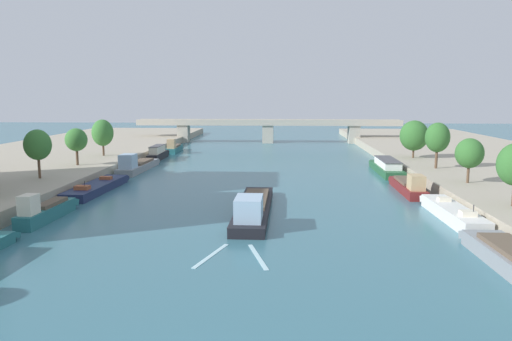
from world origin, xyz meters
TOP-DOWN VIEW (x-y plane):
  - quay_left at (-40.26, 55.00)m, footprint 36.00×170.00m
  - barge_midriver at (0.66, 30.73)m, footprint 3.62×19.89m
  - wake_behind_barge at (-0.06, 18.01)m, footprint 5.60×5.93m
  - moored_boat_left_gap_after at (-19.68, 27.68)m, footprint 2.06×10.03m
  - moored_boat_left_second at (-20.18, 42.36)m, footprint 3.66×15.33m
  - moored_boat_left_far at (-20.08, 59.30)m, footprint 3.33×15.11m
  - moored_boat_left_lone at (-20.33, 73.83)m, footprint 2.21×11.21m
  - moored_boat_left_downstream at (-19.81, 85.59)m, footprint 2.47×10.64m
  - moored_boat_right_gap_after at (20.57, 30.25)m, footprint 2.71×13.56m
  - moored_boat_right_upstream at (19.67, 43.58)m, footprint 2.51×12.76m
  - moored_boat_right_second at (20.31, 59.48)m, footprint 3.34×15.60m
  - tree_left_second at (-27.74, 42.47)m, footprint 3.42×3.42m
  - tree_left_nearest at (-27.86, 54.42)m, footprint 3.33×3.33m
  - tree_left_past_mid at (-28.14, 66.18)m, footprint 3.76×3.76m
  - tree_right_far at (26.39, 42.05)m, footprint 3.37×3.37m
  - tree_right_nearest at (26.26, 53.93)m, footprint 3.52×3.52m
  - tree_right_distant at (26.16, 65.97)m, footprint 4.78×4.78m
  - bridge_far at (0.00, 108.26)m, footprint 68.53×4.40m

SIDE VIEW (x-z plane):
  - wake_behind_barge at x=-0.06m, z-range 0.00..0.03m
  - moored_boat_left_second at x=-20.18m, z-range -0.52..1.63m
  - moored_boat_right_gap_after at x=20.57m, z-range -0.52..1.88m
  - quay_left at x=-40.26m, z-range 0.00..1.62m
  - moored_boat_right_upstream at x=19.67m, z-range -0.57..2.29m
  - barge_midriver at x=0.66m, z-range -0.65..2.43m
  - moored_boat_left_downstream at x=-19.81m, z-range -0.64..2.50m
  - moored_boat_left_far at x=-20.08m, z-range -0.68..2.56m
  - moored_boat_right_second at x=20.31m, z-range -0.19..2.12m
  - moored_boat_left_gap_after at x=-19.68m, z-range -0.61..2.57m
  - moored_boat_left_lone at x=-20.33m, z-range -0.22..2.50m
  - bridge_far at x=0.00m, z-range 0.91..6.97m
  - tree_right_far at x=26.39m, z-range 2.52..8.00m
  - tree_right_distant at x=26.16m, z-range 2.24..8.67m
  - tree_left_nearest at x=-27.86m, z-range 2.68..8.34m
  - tree_left_past_mid at x=-28.14m, z-range 2.48..8.90m
  - tree_left_second at x=-27.74m, z-range 2.79..9.11m
  - tree_right_nearest at x=26.26m, z-range 2.79..9.51m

